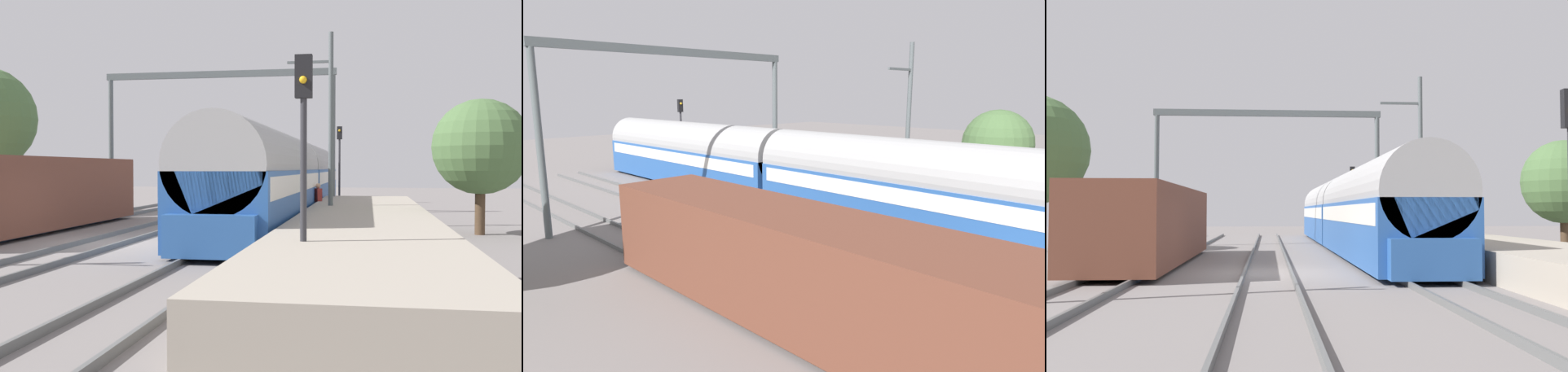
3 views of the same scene
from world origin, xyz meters
The scene contains 12 objects.
ground centered at (0.00, 0.00, 0.00)m, with size 120.00×120.00×0.00m, color slate.
track_far_west centered at (-4.37, 0.00, 0.08)m, with size 1.52×60.00×0.16m.
track_west centered at (0.00, 0.00, 0.08)m, with size 1.52×60.00×0.16m.
track_east centered at (4.37, 0.00, 0.08)m, with size 1.52×60.00×0.16m.
platform centered at (8.18, 2.00, 0.45)m, with size 4.40×28.00×0.90m.
passenger_train centered at (4.37, 12.66, 1.97)m, with size 2.93×32.85×3.82m.
freight_car centered at (-4.37, 3.41, 1.47)m, with size 2.80×13.00×2.70m.
person_crossing centered at (5.98, 10.22, 1.03)m, with size 0.41×0.47×1.73m.
railway_signal_far centered at (6.28, 24.89, 3.40)m, with size 0.36×0.30×5.34m.
catenary_gantry centered at (0.00, 15.20, 5.68)m, with size 13.13×0.28×7.86m.
catenary_pole_east_mid centered at (6.72, 6.81, 4.15)m, with size 1.90×0.20×8.00m.
tree_east_background centered at (12.32, 4.85, 3.21)m, with size 3.49×3.49×4.97m.
Camera 2 is at (-12.54, -4.45, 5.78)m, focal length 32.37 mm.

